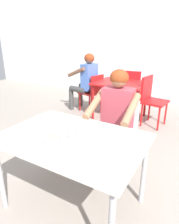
# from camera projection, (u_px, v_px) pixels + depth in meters

# --- Properties ---
(ground_plane) EXTENTS (12.00, 12.00, 0.05)m
(ground_plane) POSITION_uv_depth(u_px,v_px,m) (79.00, 207.00, 1.95)
(ground_plane) COLOR gray
(back_wall) EXTENTS (12.00, 0.12, 3.40)m
(back_wall) POSITION_uv_depth(u_px,v_px,m) (173.00, 30.00, 4.54)
(back_wall) COLOR white
(back_wall) RESTS_ON ground
(table_foreground) EXTENTS (1.21, 0.84, 0.73)m
(table_foreground) POSITION_uv_depth(u_px,v_px,m) (72.00, 144.00, 1.73)
(table_foreground) COLOR silver
(table_foreground) RESTS_ON ground
(thali_tray) EXTENTS (0.31, 0.31, 0.03)m
(thali_tray) POSITION_uv_depth(u_px,v_px,m) (60.00, 137.00, 1.67)
(thali_tray) COLOR #B7BABF
(thali_tray) RESTS_ON table_foreground
(drinking_cup) EXTENTS (0.07, 0.07, 0.10)m
(drinking_cup) POSITION_uv_depth(u_px,v_px,m) (40.00, 120.00, 1.90)
(drinking_cup) COLOR white
(drinking_cup) RESTS_ON table_foreground
(chair_foreground) EXTENTS (0.41, 0.45, 0.81)m
(chair_foreground) POSITION_uv_depth(u_px,v_px,m) (120.00, 128.00, 2.49)
(chair_foreground) COLOR silver
(chair_foreground) RESTS_ON ground
(diner_foreground) EXTENTS (0.51, 0.57, 1.20)m
(diner_foreground) POSITION_uv_depth(u_px,v_px,m) (115.00, 115.00, 2.22)
(diner_foreground) COLOR #373737
(diner_foreground) RESTS_ON ground
(table_background_red) EXTENTS (0.95, 0.81, 0.72)m
(table_background_red) POSITION_uv_depth(u_px,v_px,m) (120.00, 86.00, 3.87)
(table_background_red) COLOR red
(table_background_red) RESTS_ON ground
(chair_red_left) EXTENTS (0.50, 0.47, 0.81)m
(chair_red_left) POSITION_uv_depth(u_px,v_px,m) (93.00, 91.00, 4.26)
(chair_red_left) COLOR red
(chair_red_left) RESTS_ON ground
(chair_red_right) EXTENTS (0.45, 0.48, 0.89)m
(chair_red_right) POSITION_uv_depth(u_px,v_px,m) (151.00, 97.00, 3.59)
(chair_red_right) COLOR red
(chair_red_right) RESTS_ON ground
(chair_red_far) EXTENTS (0.49, 0.48, 0.87)m
(chair_red_far) POSITION_uv_depth(u_px,v_px,m) (131.00, 87.00, 4.43)
(chair_red_far) COLOR red
(chair_red_far) RESTS_ON ground
(patron_background) EXTENTS (0.60, 0.56, 1.23)m
(patron_background) POSITION_uv_depth(u_px,v_px,m) (86.00, 78.00, 4.23)
(patron_background) COLOR #3E3E3E
(patron_background) RESTS_ON ground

